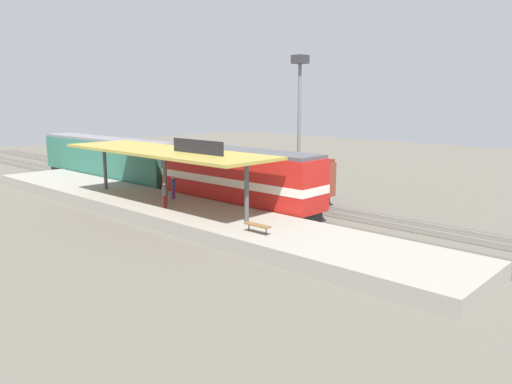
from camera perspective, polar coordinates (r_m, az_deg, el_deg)
ground_plane at (r=40.27m, az=-2.72°, el=-1.09°), size 120.00×120.00×0.00m
track_near at (r=38.93m, az=-4.83°, el=-1.48°), size 3.20×110.00×0.16m
track_far at (r=42.09m, az=-0.19°, el=-0.51°), size 3.20×110.00×0.16m
platform at (r=35.99m, az=-10.27°, el=-1.95°), size 6.00×44.00×0.90m
station_canopy at (r=35.25m, az=-10.40°, el=4.51°), size 5.20×18.00×4.70m
platform_bench at (r=27.47m, az=0.16°, el=-3.85°), size 0.44×1.70×0.50m
locomotive at (r=36.66m, az=-2.19°, el=1.57°), size 2.93×14.43×4.44m
passenger_carriage_single at (r=50.92m, az=-16.66°, el=3.61°), size 2.90×20.00×4.24m
freight_car at (r=40.93m, az=1.06°, el=1.92°), size 2.80×12.00×3.54m
light_mast at (r=42.29m, az=5.01°, el=10.91°), size 1.10×1.10×11.70m
person_waiting at (r=37.10m, az=-9.47°, el=0.67°), size 0.34×0.34×1.71m
person_walking at (r=34.28m, az=-10.45°, el=-0.20°), size 0.34×0.34×1.71m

